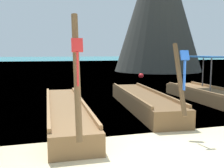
# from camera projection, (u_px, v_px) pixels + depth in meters

# --- Properties ---
(sea_water) EXTENTS (120.00, 120.00, 0.00)m
(sea_water) POSITION_uv_depth(u_px,v_px,m) (48.00, 61.00, 64.03)
(sea_water) COLOR teal
(sea_water) RESTS_ON ground
(longtail_boat_red_ribbon) EXTENTS (1.32, 6.88, 2.82)m
(longtail_boat_red_ribbon) POSITION_uv_depth(u_px,v_px,m) (66.00, 111.00, 8.12)
(longtail_boat_red_ribbon) COLOR brown
(longtail_boat_red_ribbon) RESTS_ON ground
(longtail_boat_blue_ribbon) EXTENTS (1.71, 6.44, 2.34)m
(longtail_boat_blue_ribbon) POSITION_uv_depth(u_px,v_px,m) (143.00, 101.00, 9.70)
(longtail_boat_blue_ribbon) COLOR brown
(longtail_boat_blue_ribbon) RESTS_ON ground
(longtail_boat_yellow_ribbon) EXTENTS (1.47, 7.11, 2.51)m
(longtail_boat_yellow_ribbon) POSITION_uv_depth(u_px,v_px,m) (218.00, 96.00, 10.63)
(longtail_boat_yellow_ribbon) COLOR brown
(longtail_boat_yellow_ribbon) RESTS_ON ground
(karst_rock) EXTENTS (9.82, 9.59, 15.64)m
(karst_rock) POSITION_uv_depth(u_px,v_px,m) (160.00, 2.00, 28.59)
(karst_rock) COLOR #383833
(karst_rock) RESTS_ON ground
(mooring_buoy_near) EXTENTS (0.41, 0.41, 0.41)m
(mooring_buoy_near) POSITION_uv_depth(u_px,v_px,m) (141.00, 76.00, 20.95)
(mooring_buoy_near) COLOR red
(mooring_buoy_near) RESTS_ON sea_water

